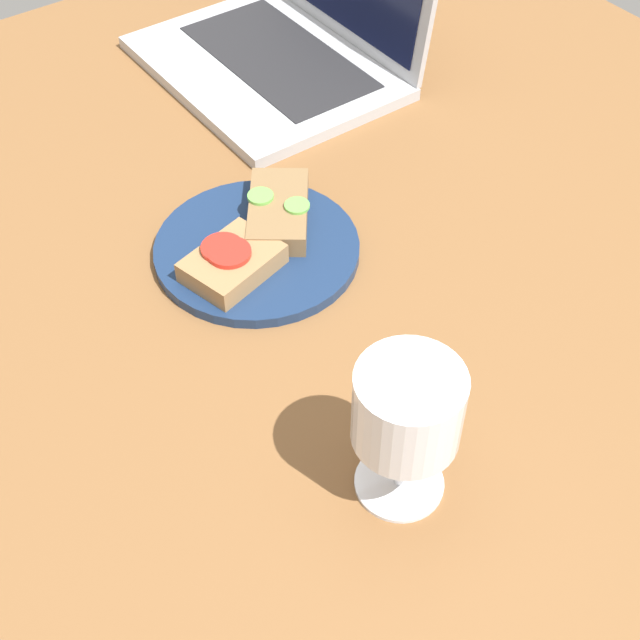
{
  "coord_description": "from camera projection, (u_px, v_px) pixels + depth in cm",
  "views": [
    {
      "loc": [
        52.95,
        -37.39,
        67.73
      ],
      "look_at": [
        8.35,
        -4.96,
        8.0
      ],
      "focal_mm": 50.0,
      "sensor_mm": 36.0,
      "label": 1
    }
  ],
  "objects": [
    {
      "name": "sandwich_with_tomato",
      "position": [
        232.0,
        262.0,
        0.9
      ],
      "size": [
        9.0,
        10.87,
        2.85
      ],
      "color": "#937047",
      "rests_on": "plate"
    },
    {
      "name": "plate",
      "position": [
        257.0,
        249.0,
        0.94
      ],
      "size": [
        21.77,
        21.77,
        1.24
      ],
      "primitive_type": "cylinder",
      "color": "navy",
      "rests_on": "wooden_table"
    },
    {
      "name": "sandwich_with_cucumber",
      "position": [
        278.0,
        211.0,
        0.96
      ],
      "size": [
        13.16,
        12.03,
        2.83
      ],
      "color": "brown",
      "rests_on": "plate"
    },
    {
      "name": "laptop",
      "position": [
        292.0,
        31.0,
        1.17
      ],
      "size": [
        34.15,
        28.18,
        23.38
      ],
      "color": "#ADAFB5",
      "rests_on": "wooden_table"
    },
    {
      "name": "wine_glass",
      "position": [
        407.0,
        413.0,
        0.68
      ],
      "size": [
        8.63,
        8.63,
        14.14
      ],
      "color": "white",
      "rests_on": "wooden_table"
    },
    {
      "name": "wooden_table",
      "position": [
        311.0,
        294.0,
        0.93
      ],
      "size": [
        140.0,
        140.0,
        3.0
      ],
      "primitive_type": "cube",
      "color": "brown",
      "rests_on": "ground"
    }
  ]
}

